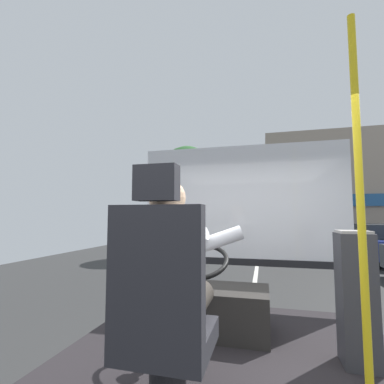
{
  "coord_description": "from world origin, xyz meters",
  "views": [
    {
      "loc": [
        0.28,
        -1.87,
        1.78
      ],
      "look_at": [
        -0.39,
        0.72,
        2.01
      ],
      "focal_mm": 26.06,
      "sensor_mm": 36.0,
      "label": 1
    }
  ],
  "objects_px": {
    "driver_seat": "(163,313)",
    "fare_box": "(356,297)",
    "bus_driver": "(171,272)",
    "handrail_pole": "(360,203)",
    "steering_console": "(208,307)",
    "parked_car_blue": "(379,242)"
  },
  "relations": [
    {
      "from": "bus_driver",
      "to": "fare_box",
      "type": "relative_size",
      "value": 0.84
    },
    {
      "from": "bus_driver",
      "to": "fare_box",
      "type": "height_order",
      "value": "bus_driver"
    },
    {
      "from": "driver_seat",
      "to": "handrail_pole",
      "type": "bearing_deg",
      "value": 20.39
    },
    {
      "from": "steering_console",
      "to": "driver_seat",
      "type": "bearing_deg",
      "value": -90.0
    },
    {
      "from": "driver_seat",
      "to": "parked_car_blue",
      "type": "height_order",
      "value": "driver_seat"
    },
    {
      "from": "handrail_pole",
      "to": "parked_car_blue",
      "type": "bearing_deg",
      "value": 70.51
    },
    {
      "from": "bus_driver",
      "to": "steering_console",
      "type": "bearing_deg",
      "value": 90.0
    },
    {
      "from": "driver_seat",
      "to": "handrail_pole",
      "type": "relative_size",
      "value": 0.58
    },
    {
      "from": "driver_seat",
      "to": "handrail_pole",
      "type": "height_order",
      "value": "handrail_pole"
    },
    {
      "from": "steering_console",
      "to": "fare_box",
      "type": "bearing_deg",
      "value": -14.72
    },
    {
      "from": "fare_box",
      "to": "steering_console",
      "type": "bearing_deg",
      "value": 165.28
    },
    {
      "from": "steering_console",
      "to": "handrail_pole",
      "type": "height_order",
      "value": "handrail_pole"
    },
    {
      "from": "driver_seat",
      "to": "parked_car_blue",
      "type": "distance_m",
      "value": 12.03
    },
    {
      "from": "bus_driver",
      "to": "steering_console",
      "type": "height_order",
      "value": "bus_driver"
    },
    {
      "from": "handrail_pole",
      "to": "fare_box",
      "type": "bearing_deg",
      "value": 79.22
    },
    {
      "from": "steering_console",
      "to": "parked_car_blue",
      "type": "height_order",
      "value": "steering_console"
    },
    {
      "from": "steering_console",
      "to": "handrail_pole",
      "type": "relative_size",
      "value": 0.48
    },
    {
      "from": "handrail_pole",
      "to": "fare_box",
      "type": "distance_m",
      "value": 0.85
    },
    {
      "from": "driver_seat",
      "to": "bus_driver",
      "type": "relative_size",
      "value": 1.64
    },
    {
      "from": "driver_seat",
      "to": "fare_box",
      "type": "height_order",
      "value": "driver_seat"
    },
    {
      "from": "bus_driver",
      "to": "handrail_pole",
      "type": "distance_m",
      "value": 1.16
    },
    {
      "from": "driver_seat",
      "to": "bus_driver",
      "type": "bearing_deg",
      "value": 90.0
    }
  ]
}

